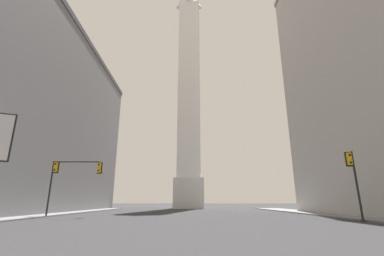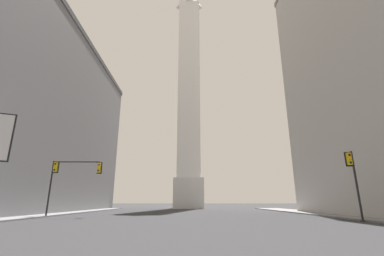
{
  "view_description": "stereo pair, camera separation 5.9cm",
  "coord_description": "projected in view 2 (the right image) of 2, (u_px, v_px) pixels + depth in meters",
  "views": [
    {
      "loc": [
        0.07,
        -0.36,
        1.68
      ],
      "look_at": [
        0.66,
        47.91,
        15.45
      ],
      "focal_mm": 24.0,
      "sensor_mm": 36.0,
      "label": 1
    },
    {
      "loc": [
        0.13,
        -0.36,
        1.68
      ],
      "look_at": [
        0.66,
        47.91,
        15.45
      ],
      "focal_mm": 24.0,
      "sensor_mm": 36.0,
      "label": 2
    }
  ],
  "objects": [
    {
      "name": "traffic_light_mid_right",
      "position": [
        353.0,
        174.0,
        22.75
      ],
      "size": [
        0.76,
        0.52,
        6.04
      ],
      "color": "black",
      "rests_on": "ground_plane"
    },
    {
      "name": "obelisk",
      "position": [
        189.0,
        91.0,
        68.68
      ],
      "size": [
        7.09,
        7.09,
        63.18
      ],
      "color": "silver",
      "rests_on": "ground_plane"
    },
    {
      "name": "traffic_light_mid_left",
      "position": [
        69.0,
        174.0,
        29.08
      ],
      "size": [
        5.72,
        0.5,
        6.11
      ],
      "color": "black",
      "rests_on": "ground_plane"
    }
  ]
}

